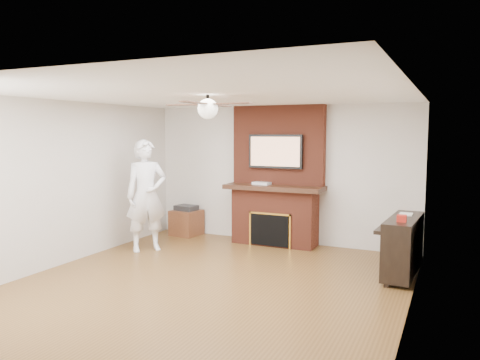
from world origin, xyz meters
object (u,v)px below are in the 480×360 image
at_px(side_table, 186,221).
at_px(fireplace, 276,189).
at_px(person, 146,196).
at_px(piano, 403,245).

bearing_deg(side_table, fireplace, 9.18).
bearing_deg(person, fireplace, -11.03).
distance_m(fireplace, piano, 2.60).
relative_size(person, piano, 1.46).
distance_m(fireplace, person, 2.30).
xyz_separation_m(person, side_table, (-0.02, 1.32, -0.68)).
distance_m(fireplace, side_table, 1.99).
bearing_deg(fireplace, piano, -25.26).
height_order(person, side_table, person).
distance_m(person, piano, 4.17).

